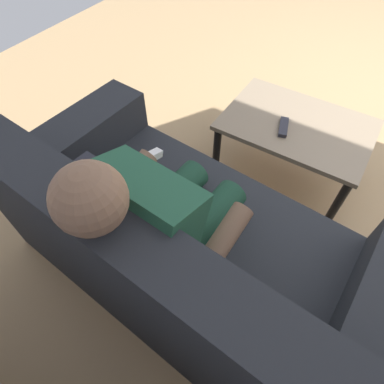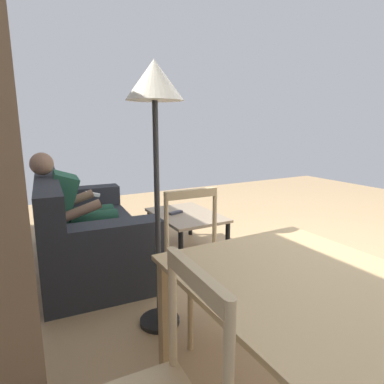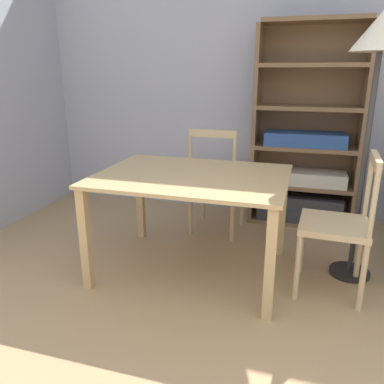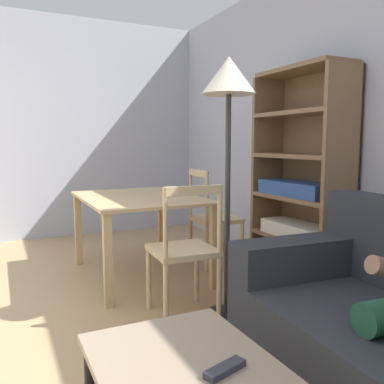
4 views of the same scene
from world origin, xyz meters
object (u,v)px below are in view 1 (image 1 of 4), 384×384
(couch, at_px, (182,250))
(person_lounging, at_px, (164,222))
(tv_remote, at_px, (283,127))
(coffee_table, at_px, (296,130))

(couch, bearing_deg, person_lounging, 38.24)
(person_lounging, bearing_deg, couch, -141.76)
(person_lounging, bearing_deg, tv_remote, -98.17)
(tv_remote, bearing_deg, person_lounging, 64.67)
(couch, bearing_deg, tv_remote, -95.34)
(couch, relative_size, person_lounging, 1.68)
(couch, distance_m, tv_remote, 0.99)
(couch, distance_m, person_lounging, 0.26)
(couch, bearing_deg, coffee_table, -97.94)
(couch, relative_size, coffee_table, 2.10)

